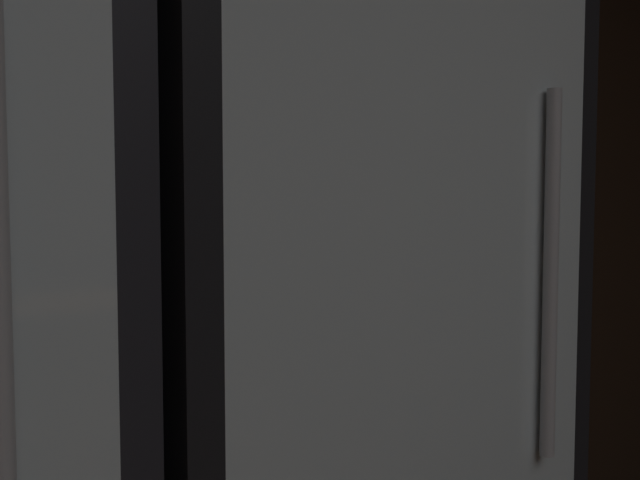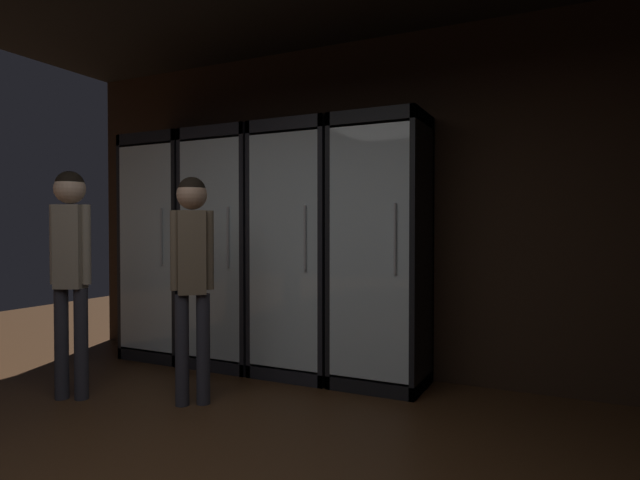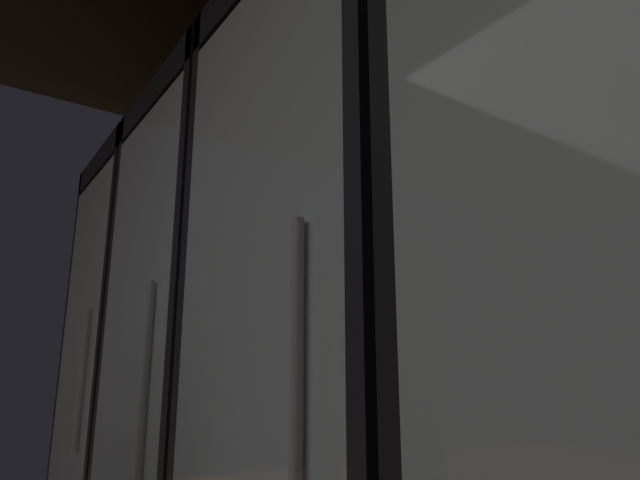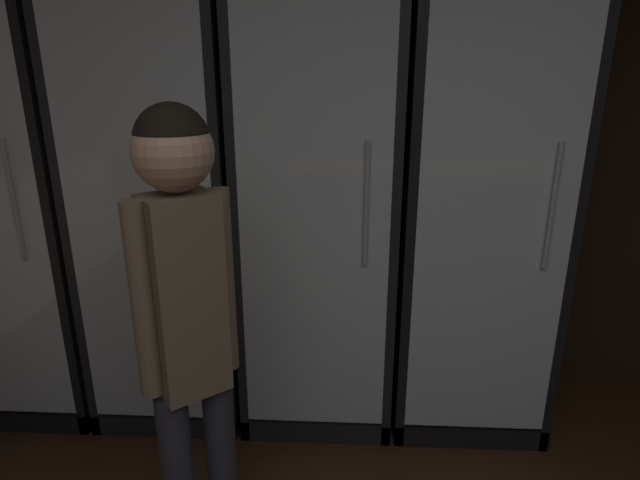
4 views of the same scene
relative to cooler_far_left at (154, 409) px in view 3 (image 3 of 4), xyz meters
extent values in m
cube|color=black|center=(0.00, 0.21, 0.02)|extent=(0.69, 0.04, 2.09)
cube|color=black|center=(-0.33, -0.04, 0.02)|extent=(0.04, 0.56, 2.09)
cube|color=black|center=(0.32, -0.04, 0.02)|extent=(0.04, 0.56, 2.09)
cube|color=black|center=(0.00, -0.04, 1.02)|extent=(0.69, 0.56, 0.10)
cube|color=white|center=(0.00, 0.18, 0.02)|extent=(0.61, 0.02, 1.85)
cube|color=silver|center=(0.00, -0.31, 0.02)|extent=(0.61, 0.02, 1.85)
cylinder|color=#B2B2B7|center=(0.21, -0.34, 0.13)|extent=(0.02, 0.02, 0.50)
cylinder|color=gray|center=(-0.21, -0.04, -0.16)|extent=(0.02, 0.02, 0.10)
cylinder|color=#194723|center=(-0.07, -0.01, -0.15)|extent=(0.02, 0.02, 0.10)
cylinder|color=gray|center=(0.08, -0.09, -0.19)|extent=(0.02, 0.02, 0.09)
cylinder|color=black|center=(0.22, 0.00, -0.17)|extent=(0.03, 0.03, 0.10)
cube|color=silver|center=(0.00, -0.04, 0.02)|extent=(0.59, 0.48, 0.02)
cylinder|color=#9EAD99|center=(-0.22, -0.01, 0.14)|extent=(0.06, 0.06, 0.22)
cylinder|color=#9EAD99|center=(-0.22, -0.01, 0.29)|extent=(0.02, 0.02, 0.09)
cylinder|color=#2D2D33|center=(-0.22, -0.01, 0.10)|extent=(0.07, 0.07, 0.08)
cylinder|color=#336B38|center=(-0.08, -0.06, 0.12)|extent=(0.06, 0.06, 0.19)
cylinder|color=#336B38|center=(-0.08, -0.06, 0.25)|extent=(0.02, 0.02, 0.07)
cylinder|color=tan|center=(-0.08, -0.06, 0.10)|extent=(0.06, 0.06, 0.07)
cylinder|color=gray|center=(0.06, -0.09, 0.14)|extent=(0.06, 0.06, 0.22)
cylinder|color=gray|center=(0.06, -0.09, 0.30)|extent=(0.02, 0.02, 0.10)
cylinder|color=#B2332D|center=(0.06, -0.09, 0.15)|extent=(0.06, 0.06, 0.07)
cylinder|color=gray|center=(0.23, 0.00, 0.14)|extent=(0.08, 0.08, 0.23)
cylinder|color=gray|center=(0.23, 0.00, 0.29)|extent=(0.03, 0.03, 0.07)
cylinder|color=white|center=(0.23, 0.00, 0.11)|extent=(0.08, 0.08, 0.09)
cube|color=silver|center=(0.00, -0.04, 0.48)|extent=(0.59, 0.48, 0.02)
cylinder|color=#194723|center=(-0.15, -0.03, 0.59)|extent=(0.06, 0.06, 0.21)
cylinder|color=#194723|center=(-0.15, -0.03, 0.74)|extent=(0.02, 0.02, 0.10)
cylinder|color=tan|center=(-0.15, -0.03, 0.57)|extent=(0.07, 0.07, 0.06)
cylinder|color=gray|center=(0.14, -0.06, 0.59)|extent=(0.06, 0.06, 0.22)
cylinder|color=gray|center=(0.14, -0.06, 0.75)|extent=(0.02, 0.02, 0.09)
cylinder|color=beige|center=(0.14, -0.06, 0.60)|extent=(0.06, 0.06, 0.07)
cube|color=black|center=(0.71, 0.21, 0.02)|extent=(0.69, 0.04, 2.09)
cube|color=black|center=(0.39, -0.04, 0.02)|extent=(0.04, 0.56, 2.09)
cube|color=black|center=(1.04, -0.04, 0.02)|extent=(0.04, 0.56, 2.09)
cube|color=black|center=(0.71, -0.04, 1.02)|extent=(0.69, 0.56, 0.10)
cube|color=white|center=(0.71, 0.18, 0.02)|extent=(0.61, 0.02, 1.85)
cube|color=silver|center=(0.71, -0.31, 0.02)|extent=(0.61, 0.02, 1.85)
cylinder|color=#B2B2B7|center=(0.92, -0.34, 0.13)|extent=(0.02, 0.02, 0.50)
cylinder|color=#9EAD99|center=(0.57, 0.00, -0.16)|extent=(0.07, 0.07, 0.24)
cylinder|color=#9EAD99|center=(0.57, 0.00, -0.01)|extent=(0.03, 0.03, 0.06)
cylinder|color=#B2332D|center=(0.57, 0.00, -0.19)|extent=(0.07, 0.07, 0.06)
cylinder|color=#9EAD99|center=(0.85, -0.06, -0.06)|extent=(0.02, 0.02, 0.08)
cube|color=silver|center=(0.71, -0.04, 0.32)|extent=(0.59, 0.48, 0.02)
cylinder|color=black|center=(0.52, -0.05, 0.45)|extent=(0.07, 0.07, 0.24)
cylinder|color=black|center=(0.52, -0.05, 0.60)|extent=(0.02, 0.02, 0.07)
cylinder|color=white|center=(0.52, -0.05, 0.44)|extent=(0.07, 0.07, 0.07)
cylinder|color=#336B38|center=(0.72, -0.07, 0.44)|extent=(0.07, 0.07, 0.21)
cylinder|color=#336B38|center=(0.72, -0.07, 0.59)|extent=(0.02, 0.02, 0.09)
cylinder|color=white|center=(0.72, -0.07, 0.42)|extent=(0.07, 0.07, 0.07)
cylinder|color=gray|center=(0.90, -0.04, 0.44)|extent=(0.06, 0.06, 0.22)
cylinder|color=gray|center=(0.90, -0.04, 0.59)|extent=(0.02, 0.02, 0.07)
cylinder|color=white|center=(0.90, -0.04, 0.42)|extent=(0.07, 0.07, 0.07)
cube|color=black|center=(1.43, 0.21, 0.02)|extent=(0.69, 0.04, 2.09)
cube|color=black|center=(1.10, -0.04, 0.02)|extent=(0.04, 0.56, 2.09)
cube|color=black|center=(1.75, -0.04, 0.02)|extent=(0.04, 0.56, 2.09)
cube|color=black|center=(1.43, -0.04, 1.02)|extent=(0.69, 0.56, 0.10)
cube|color=white|center=(1.43, 0.18, 0.02)|extent=(0.61, 0.02, 1.85)
cube|color=silver|center=(1.43, -0.31, 0.02)|extent=(0.61, 0.02, 1.85)
cylinder|color=#B2B2B7|center=(1.64, -0.34, 0.13)|extent=(0.02, 0.02, 0.50)
cube|color=silver|center=(1.43, -0.04, 0.02)|extent=(0.59, 0.48, 0.02)
cylinder|color=brown|center=(1.23, -0.03, 0.12)|extent=(0.08, 0.08, 0.19)
cylinder|color=brown|center=(1.23, -0.03, 0.26)|extent=(0.03, 0.03, 0.08)
cylinder|color=tan|center=(1.23, -0.03, 0.11)|extent=(0.08, 0.08, 0.08)
cylinder|color=#9EAD99|center=(1.42, -0.07, 0.13)|extent=(0.07, 0.07, 0.20)
cylinder|color=#9EAD99|center=(1.42, -0.07, 0.26)|extent=(0.02, 0.02, 0.07)
cylinder|color=tan|center=(1.42, -0.07, 0.13)|extent=(0.07, 0.07, 0.06)
cylinder|color=#9EAD99|center=(1.63, 0.00, 0.14)|extent=(0.07, 0.07, 0.23)
cylinder|color=#9EAD99|center=(1.63, 0.00, 0.30)|extent=(0.03, 0.03, 0.08)
cylinder|color=white|center=(1.63, 0.00, 0.11)|extent=(0.07, 0.07, 0.08)
cube|color=silver|center=(1.43, -0.04, 0.48)|extent=(0.59, 0.48, 0.02)
cylinder|color=brown|center=(1.24, -0.08, 0.58)|extent=(0.06, 0.06, 0.19)
cylinder|color=brown|center=(1.24, -0.08, 0.71)|extent=(0.02, 0.02, 0.07)
cylinder|color=beige|center=(1.24, -0.08, 0.56)|extent=(0.06, 0.06, 0.07)
cylinder|color=#9EAD99|center=(1.44, -0.06, 0.58)|extent=(0.06, 0.06, 0.20)
cylinder|color=#9EAD99|center=(1.44, -0.06, 0.73)|extent=(0.02, 0.02, 0.09)
cylinder|color=white|center=(1.44, -0.06, 0.57)|extent=(0.06, 0.06, 0.06)
cylinder|color=#9EAD99|center=(1.63, -0.01, 0.59)|extent=(0.07, 0.07, 0.21)
cylinder|color=#9EAD99|center=(1.63, -0.01, 0.73)|extent=(0.02, 0.02, 0.08)
cylinder|color=#2D2D33|center=(1.63, -0.01, 0.57)|extent=(0.07, 0.07, 0.06)
cube|color=black|center=(1.82, -0.04, 0.02)|extent=(0.04, 0.56, 2.09)
cylinder|color=#336B38|center=(2.00, -0.07, 0.43)|extent=(0.08, 0.08, 0.20)
cylinder|color=#336B38|center=(2.00, -0.07, 0.56)|extent=(0.03, 0.03, 0.06)
cylinder|color=beige|center=(2.00, -0.07, 0.42)|extent=(0.08, 0.08, 0.06)
camera|label=1|loc=(1.48, -0.88, 0.24)|focal=40.80mm
camera|label=2|loc=(3.49, -3.89, 0.20)|focal=29.52mm
camera|label=3|loc=(2.33, -0.77, 0.14)|focal=30.71mm
camera|label=4|loc=(1.56, -2.29, 0.61)|focal=28.74mm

